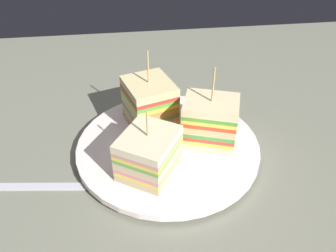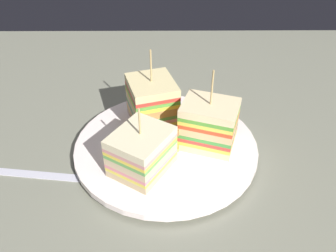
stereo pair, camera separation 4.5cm
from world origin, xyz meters
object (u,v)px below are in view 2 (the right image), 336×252
(sandwich_wedge_1, at_px, (154,102))
(sandwich_wedge_2, at_px, (144,151))
(sandwich_wedge_0, at_px, (211,126))
(chip_pile, at_px, (158,142))
(plate, at_px, (168,147))
(spoon, at_px, (85,177))

(sandwich_wedge_1, xyz_separation_m, sandwich_wedge_2, (0.01, 0.10, -0.01))
(sandwich_wedge_0, bearing_deg, sandwich_wedge_1, -17.59)
(chip_pile, bearing_deg, plate, -148.51)
(chip_pile, height_order, spoon, chip_pile)
(sandwich_wedge_1, relative_size, spoon, 0.73)
(sandwich_wedge_0, height_order, sandwich_wedge_2, sandwich_wedge_0)
(plate, distance_m, sandwich_wedge_1, 0.07)
(sandwich_wedge_1, height_order, chip_pile, sandwich_wedge_1)
(plate, height_order, spoon, plate)
(plate, distance_m, spoon, 0.12)
(chip_pile, relative_size, spoon, 0.46)
(sandwich_wedge_0, distance_m, sandwich_wedge_1, 0.10)
(sandwich_wedge_2, bearing_deg, spoon, 125.52)
(plate, relative_size, sandwich_wedge_0, 2.23)
(sandwich_wedge_0, bearing_deg, spoon, 35.80)
(plate, bearing_deg, spoon, 26.33)
(sandwich_wedge_0, relative_size, sandwich_wedge_1, 0.98)
(sandwich_wedge_2, relative_size, chip_pile, 1.27)
(plate, xyz_separation_m, chip_pile, (0.01, 0.01, 0.02))
(sandwich_wedge_0, distance_m, sandwich_wedge_2, 0.10)
(chip_pile, bearing_deg, spoon, 25.58)
(sandwich_wedge_0, xyz_separation_m, sandwich_wedge_1, (0.08, -0.06, 0.00))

